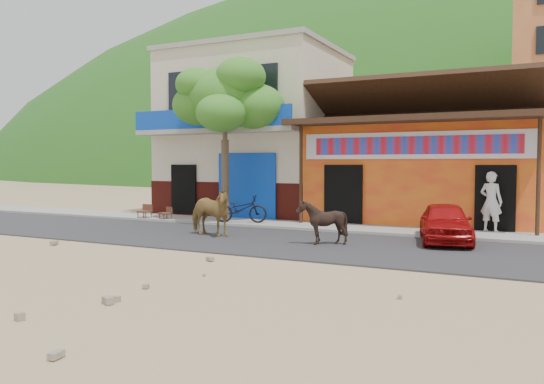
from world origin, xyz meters
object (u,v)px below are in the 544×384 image
at_px(red_car, 445,222).
at_px(scooter, 241,209).
at_px(cow_dark, 322,222).
at_px(cafe_chair_right, 145,205).
at_px(cafe_chair_left, 165,208).
at_px(pedestrian, 491,202).
at_px(tree, 225,140).
at_px(cow_tan, 209,212).

height_order(red_car, scooter, red_car).
bearing_deg(cow_dark, cafe_chair_right, -97.97).
bearing_deg(cafe_chair_left, scooter, 24.09).
xyz_separation_m(pedestrian, cafe_chair_right, (-12.49, -1.40, -0.45)).
bearing_deg(cow_dark, scooter, -114.66).
xyz_separation_m(scooter, pedestrian, (8.24, 1.25, 0.45)).
xyz_separation_m(cafe_chair_left, cafe_chair_right, (-1.01, 0.00, 0.06)).
bearing_deg(tree, cow_tan, -66.63).
xyz_separation_m(tree, red_car, (8.07, -1.44, -2.52)).
distance_m(red_car, cafe_chair_left, 10.50).
height_order(cow_dark, cafe_chair_left, cow_dark).
xyz_separation_m(cow_tan, cow_dark, (3.72, -0.12, -0.12)).
bearing_deg(cafe_chair_left, pedestrian, 28.43).
height_order(cow_dark, pedestrian, pedestrian).
relative_size(red_car, cafe_chair_left, 3.86).
bearing_deg(scooter, cow_dark, -144.95).
bearing_deg(cow_tan, scooter, 20.66).
bearing_deg(cow_dark, red_car, 134.39).
bearing_deg(cow_dark, pedestrian, 148.08).
bearing_deg(red_car, cafe_chair_left, 162.15).
bearing_deg(cow_dark, cafe_chair_left, -100.27).
bearing_deg(scooter, pedestrian, -100.87).
height_order(cow_dark, scooter, cow_dark).
height_order(cow_tan, scooter, cow_tan).
xyz_separation_m(cow_tan, scooter, (-0.55, 2.92, -0.16)).
distance_m(red_car, pedestrian, 2.60).
relative_size(tree, cow_dark, 4.90).
bearing_deg(cafe_chair_right, pedestrian, 2.65).
bearing_deg(cafe_chair_left, cafe_chair_right, -158.52).
height_order(tree, pedestrian, tree).
height_order(cow_dark, cafe_chair_right, cow_dark).
bearing_deg(cafe_chair_left, red_car, 16.32).
distance_m(tree, pedestrian, 9.37).
bearing_deg(red_car, pedestrian, 53.65).
xyz_separation_m(cow_tan, pedestrian, (7.69, 4.17, 0.29)).
xyz_separation_m(cow_tan, cafe_chair_left, (-3.80, 2.77, -0.23)).
distance_m(pedestrian, cafe_chair_left, 11.58).
bearing_deg(red_car, scooter, 158.70).
xyz_separation_m(cow_tan, red_car, (6.66, 1.83, -0.17)).
bearing_deg(cafe_chair_right, cow_tan, -33.73).
bearing_deg(cafe_chair_right, cafe_chair_left, -3.75).
height_order(red_car, cafe_chair_left, red_car).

